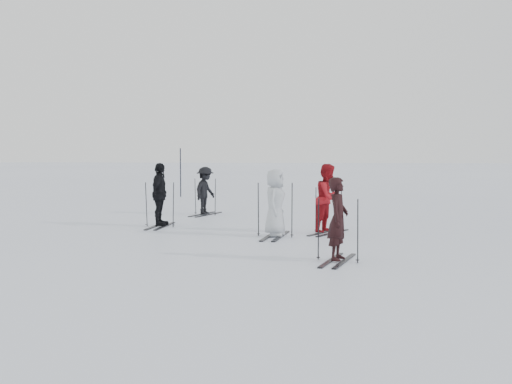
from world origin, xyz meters
TOP-DOWN VIEW (x-y plane):
  - ground at (0.00, 0.00)m, footprint 120.00×120.00m
  - skier_near_dark at (1.89, -3.36)m, footprint 0.53×0.66m
  - skier_red at (1.87, 0.54)m, footprint 0.99×1.05m
  - skier_grey at (0.55, -0.17)m, footprint 0.64×0.86m
  - skier_uphill_left at (-2.67, 1.50)m, footprint 0.51×1.04m
  - skier_uphill_far at (-1.87, 4.48)m, footprint 0.87×1.10m
  - skis_near_dark at (1.89, -3.36)m, footprint 1.91×1.37m
  - skis_red at (1.87, 0.54)m, footprint 1.85×1.59m
  - skis_grey at (0.55, -0.17)m, footprint 2.00×1.28m
  - skis_uphill_left at (-2.67, 1.50)m, footprint 1.80×1.07m
  - skis_uphill_far at (-1.87, 4.48)m, footprint 1.85×1.41m
  - piste_marker at (-3.95, 11.22)m, footprint 0.06×0.06m

SIDE VIEW (x-z plane):
  - ground at x=0.00m, z-range 0.00..0.00m
  - skis_red at x=1.87m, z-range 0.00..1.19m
  - skis_uphill_far at x=-1.87m, z-range 0.00..1.20m
  - skis_uphill_left at x=-2.67m, z-range 0.00..1.25m
  - skis_near_dark at x=1.89m, z-range 0.00..1.26m
  - skis_grey at x=0.55m, z-range 0.00..1.36m
  - skier_uphill_far at x=-1.87m, z-range 0.00..1.50m
  - skier_near_dark at x=1.89m, z-range 0.00..1.59m
  - skier_grey at x=0.55m, z-range 0.00..1.62m
  - skier_uphill_left at x=-2.67m, z-range 0.00..1.71m
  - skier_red at x=1.87m, z-range 0.00..1.72m
  - piste_marker at x=-3.95m, z-range 0.00..2.07m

